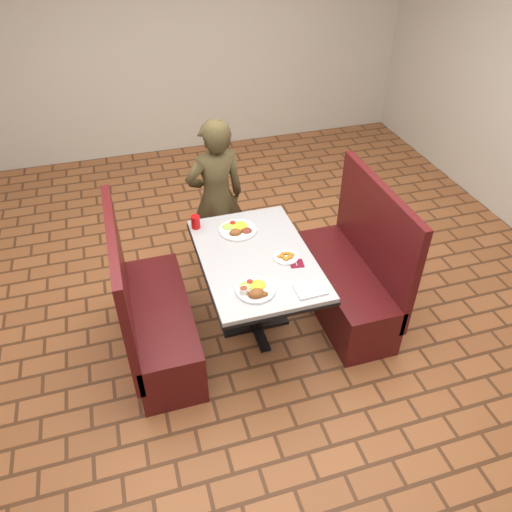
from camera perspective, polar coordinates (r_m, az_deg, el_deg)
The scene contains 15 objects.
room at distance 3.08m, azimuth 0.00°, elevation 17.34°, with size 7.00×7.04×2.82m.
dining_table at distance 3.71m, azimuth 0.00°, elevation -1.17°, with size 0.81×1.21×0.75m.
booth_bench_left at distance 3.83m, azimuth -11.59°, elevation -7.09°, with size 0.47×1.20×1.17m.
booth_bench_right at distance 4.17m, azimuth 10.59°, elevation -2.62°, with size 0.47×1.20×1.17m.
diner_person at distance 4.38m, azimuth -4.57°, elevation 6.57°, with size 0.53×0.35×1.45m, color brown.
near_dinner_plate at distance 3.33m, azimuth -0.13°, elevation -3.71°, with size 0.27×0.27×0.08m.
far_dinner_plate at distance 3.90m, azimuth -2.12°, elevation 3.23°, with size 0.29×0.29×0.07m.
plantain_plate at distance 3.63m, azimuth 3.44°, elevation -0.06°, with size 0.18×0.18×0.03m.
maroon_napkin at distance 3.59m, azimuth 4.67°, elevation -0.86°, with size 0.10×0.10×0.00m, color maroon.
spoon_utensil at distance 3.62m, azimuth 4.44°, elevation -0.46°, with size 0.01×0.13×0.00m, color silver.
red_tumbler at distance 3.95m, azimuth -6.92°, elevation 3.89°, with size 0.07×0.07×0.11m, color red.
paper_napkin at distance 3.38m, azimuth 6.26°, elevation -3.83°, with size 0.20×0.15×0.01m, color white.
knife_utensil at distance 3.34m, azimuth 0.89°, elevation -4.10°, with size 0.01×0.18×0.00m, color silver.
fork_utensil at distance 3.36m, azimuth -0.45°, elevation -3.79°, with size 0.01×0.14×0.00m, color silver.
lettuce_shreds at distance 3.70m, azimuth 0.33°, elevation 0.67°, with size 0.28×0.32×0.00m, color #87BE4C, non-canonical shape.
Camera 1 is at (-0.83, -2.76, 2.99)m, focal length 35.00 mm.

